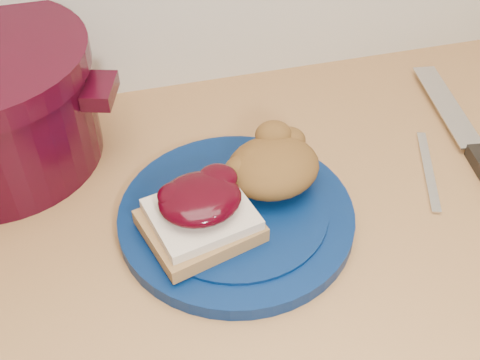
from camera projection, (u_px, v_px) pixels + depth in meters
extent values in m
cylinder|color=#041A45|center=(236.00, 216.00, 0.73)|extent=(0.33, 0.33, 0.02)
cube|color=olive|center=(200.00, 226.00, 0.69)|extent=(0.15, 0.14, 0.02)
cube|color=beige|center=(201.00, 214.00, 0.68)|extent=(0.13, 0.12, 0.01)
ellipsoid|color=black|center=(200.00, 199.00, 0.67)|extent=(0.11, 0.10, 0.03)
ellipsoid|color=brown|center=(273.00, 167.00, 0.73)|extent=(0.13, 0.12, 0.06)
cube|color=silver|center=(446.00, 105.00, 0.90)|extent=(0.06, 0.21, 0.00)
cube|color=silver|center=(428.00, 170.00, 0.80)|extent=(0.07, 0.15, 0.00)
cube|color=black|center=(100.00, 91.00, 0.75)|extent=(0.05, 0.07, 0.02)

